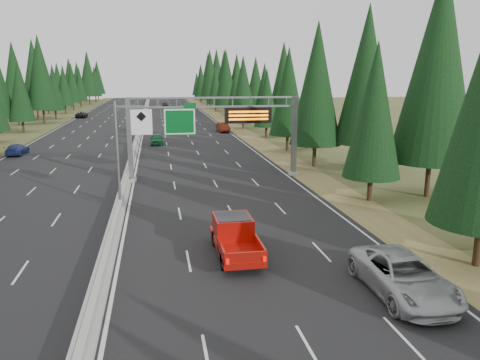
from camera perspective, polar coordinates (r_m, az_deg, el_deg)
The scene contains 17 objects.
road at distance 89.80m, azimuth -12.00°, elevation 6.08°, with size 32.00×260.00×0.08m, color black.
shoulder_right at distance 91.01m, azimuth -0.66°, elevation 6.43°, with size 3.60×260.00×0.06m, color olive.
shoulder_left at distance 92.09m, azimuth -23.18°, elevation 5.49°, with size 3.60×260.00×0.06m, color #3F4922.
median_barrier at distance 89.76m, azimuth -12.01°, elevation 6.31°, with size 0.70×260.00×0.85m.
sign_gantry at distance 44.76m, azimuth -2.31°, elevation 6.76°, with size 16.75×0.98×7.80m.
hov_sign_pole at distance 34.64m, azimuth -13.79°, elevation 3.79°, with size 2.80×0.50×8.00m.
tree_row_right at distance 83.30m, azimuth 3.42°, elevation 12.04°, with size 11.84×242.39×18.75m.
silver_minivan at distance 22.76m, azimuth 19.30°, elevation -10.98°, with size 3.00×6.51×1.81m, color #AAABAF.
red_pickup at distance 26.34m, azimuth -0.71°, elevation -6.54°, with size 2.18×6.09×1.99m.
car_ahead_green at distance 68.98m, azimuth -10.12°, elevation 4.93°, with size 1.79×4.45×1.52m, color #114E28.
car_ahead_dkred at distance 83.34m, azimuth -2.09°, elevation 6.44°, with size 1.70×4.86×1.60m, color #641B0E.
car_ahead_dkgrey at distance 106.16m, azimuth -7.07°, elevation 7.68°, with size 2.26×5.56×1.61m, color black.
car_ahead_white at distance 124.52m, azimuth -7.13°, elevation 8.39°, with size 2.69×5.84×1.62m, color silver.
car_ahead_far at distance 152.76m, azimuth -9.12°, elevation 9.06°, with size 1.71×4.25×1.45m, color black.
car_onc_blue at distance 65.14m, azimuth -25.54°, elevation 3.38°, with size 1.93×4.74×1.37m, color navy.
car_onc_white at distance 87.65m, azimuth -13.04°, elevation 6.39°, with size 1.74×4.33×1.48m, color silver.
car_onc_far at distance 118.25m, azimuth -18.75°, elevation 7.57°, with size 2.43×5.26×1.46m, color black.
Camera 1 is at (2.80, -9.23, 9.81)m, focal length 35.00 mm.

